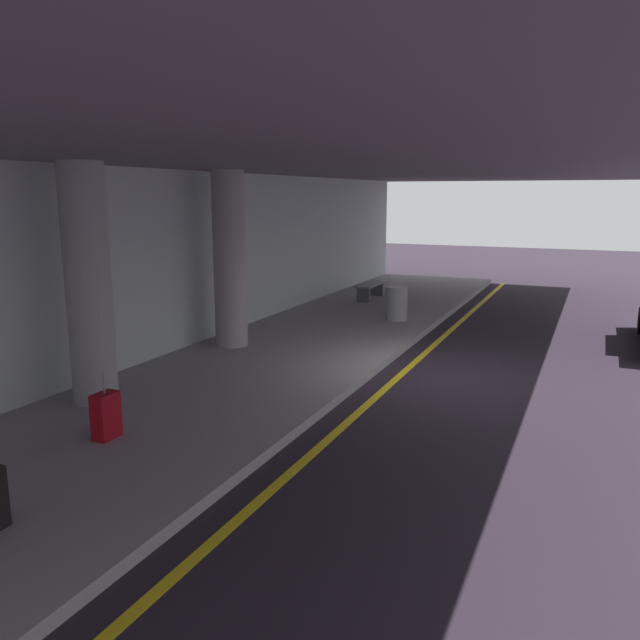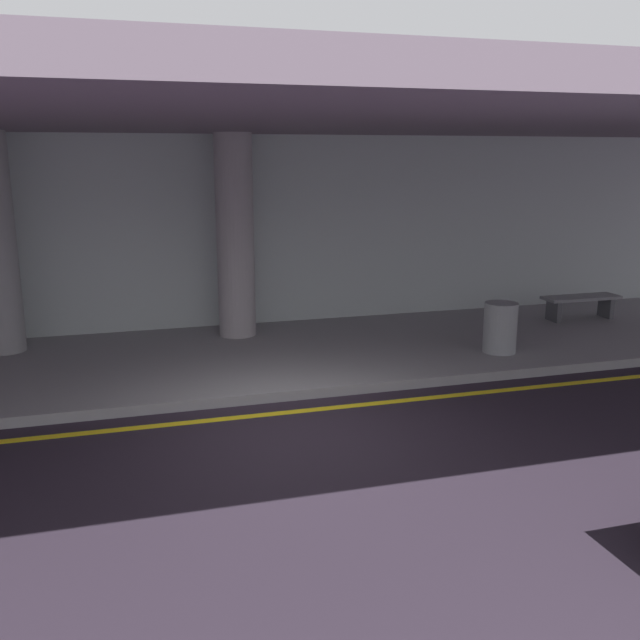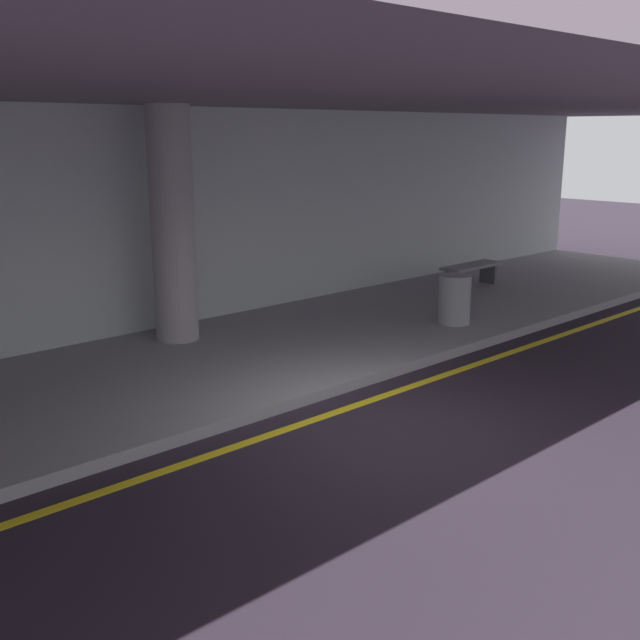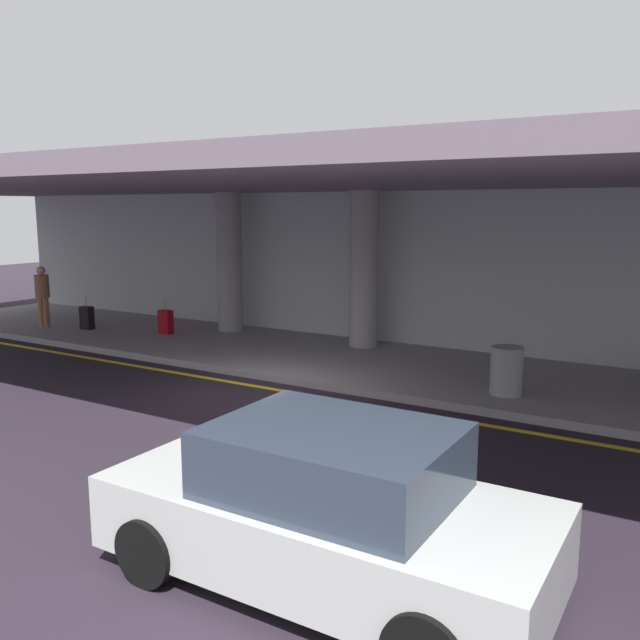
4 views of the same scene
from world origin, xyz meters
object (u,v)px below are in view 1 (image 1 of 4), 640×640
at_px(support_column_left_mid, 230,260).
at_px(bench_metal, 370,287).
at_px(trash_bin_steel, 396,303).
at_px(suitcase_upright_secondary, 106,416).
at_px(support_column_far_left, 88,285).

xyz_separation_m(support_column_left_mid, bench_metal, (6.92, -0.68, -1.47)).
height_order(bench_metal, trash_bin_steel, trash_bin_steel).
bearing_deg(trash_bin_steel, suitcase_upright_secondary, 173.03).
distance_m(support_column_far_left, suitcase_upright_secondary, 2.28).
distance_m(support_column_left_mid, suitcase_upright_secondary, 5.51).
bearing_deg(bench_metal, support_column_left_mid, 174.35).
bearing_deg(bench_metal, suitcase_upright_secondary, -177.27).
bearing_deg(support_column_left_mid, trash_bin_steel, -30.32).
relative_size(suitcase_upright_secondary, trash_bin_steel, 1.06).
bearing_deg(support_column_far_left, bench_metal, -3.59).
bearing_deg(support_column_left_mid, support_column_far_left, 180.00).
relative_size(support_column_left_mid, trash_bin_steel, 4.29).
relative_size(bench_metal, trash_bin_steel, 1.88).
xyz_separation_m(support_column_left_mid, trash_bin_steel, (4.08, -2.39, -1.40)).
bearing_deg(trash_bin_steel, support_column_left_mid, 149.68).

